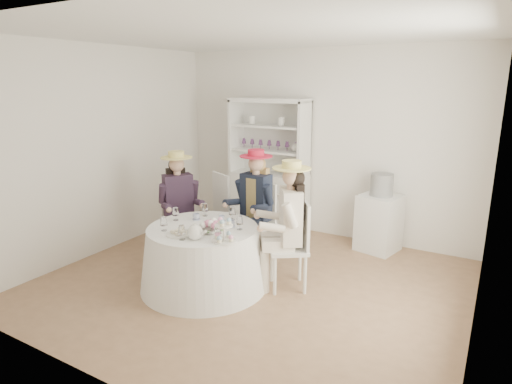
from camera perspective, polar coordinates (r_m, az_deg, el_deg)
The scene contains 23 objects.
ground at distance 4.99m, azimuth -0.59°, elevation -12.01°, with size 4.50×4.50×0.00m, color brown.
ceiling at distance 4.50m, azimuth -0.68°, elevation 20.52°, with size 4.50×4.50×0.00m, color white.
wall_back at distance 6.34m, azimuth 8.68°, elevation 6.34°, with size 4.50×4.50×0.00m, color white.
wall_front at distance 3.06m, azimuth -20.11°, elevation -3.03°, with size 4.50×4.50×0.00m, color white.
wall_left at distance 6.01m, azimuth -19.52°, elevation 5.25°, with size 4.50×4.50×0.00m, color white.
wall_right at distance 3.94m, azimuth 28.77°, elevation -0.16°, with size 4.50×4.50×0.00m, color white.
tea_table at distance 4.83m, azimuth -7.00°, elevation -8.60°, with size 1.41×1.41×0.69m.
hutch at distance 6.54m, azimuth 1.82°, elevation 1.06°, with size 1.19×0.48×2.00m.
side_table at distance 6.01m, azimuth 16.07°, elevation -3.99°, with size 0.49×0.49×0.76m, color silver.
hatbox at distance 5.87m, azimuth 16.43°, elevation 0.93°, with size 0.30×0.30×0.30m, color black.
guest_left at distance 5.53m, azimuth -10.26°, elevation -0.89°, with size 0.60×0.56×1.39m.
guest_mid at distance 5.34m, azimuth -0.13°, elevation -0.94°, with size 0.53×0.54×1.43m.
guest_right at distance 4.60m, azimuth 4.33°, elevation -3.50°, with size 0.62×0.58×1.44m.
spare_chair at distance 5.76m, azimuth -3.58°, elevation -2.25°, with size 0.59×0.59×1.07m.
teacup_a at distance 4.94m, azimuth -7.96°, elevation -3.34°, with size 0.08×0.08×0.06m, color white.
teacup_b at distance 4.86m, azimuth -4.60°, elevation -3.58°, with size 0.07×0.07×0.06m, color white.
teacup_c at distance 4.68m, azimuth -3.34°, elevation -4.25°, with size 0.08×0.08×0.06m, color white.
flower_bowl at distance 4.50m, azimuth -5.99°, elevation -5.19°, with size 0.20×0.20×0.05m, color white.
flower_arrangement at distance 4.49m, azimuth -5.95°, elevation -4.33°, with size 0.19×0.19×0.07m.
table_teapot at distance 4.34m, azimuth -8.11°, elevation -5.35°, with size 0.22×0.16×0.17m.
sandwich_plate at distance 4.50m, azimuth -10.23°, elevation -5.46°, with size 0.26×0.26×0.06m.
cupcake_stand at distance 4.25m, azimuth -4.29°, elevation -5.48°, with size 0.25×0.25×0.23m.
stemware_set at distance 4.68m, azimuth -7.16°, elevation -3.81°, with size 0.88×0.88×0.15m.
Camera 1 is at (2.28, -3.85, 2.22)m, focal length 30.00 mm.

